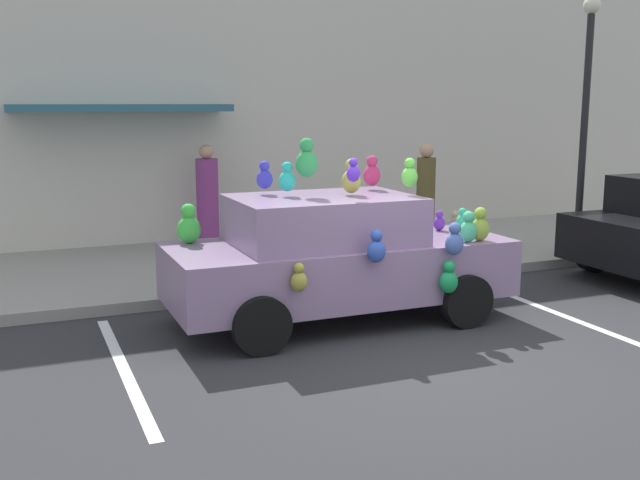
{
  "coord_description": "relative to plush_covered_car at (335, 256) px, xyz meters",
  "views": [
    {
      "loc": [
        -3.8,
        -6.34,
        2.64
      ],
      "look_at": [
        -0.18,
        2.33,
        0.9
      ],
      "focal_mm": 41.8,
      "sensor_mm": 36.0,
      "label": 1
    }
  ],
  "objects": [
    {
      "name": "parking_stripe_front",
      "position": [
        2.73,
        -0.73,
        -0.81
      ],
      "size": [
        0.12,
        3.6,
        0.01
      ],
      "primitive_type": "cube",
      "color": "silver",
      "rests_on": "ground"
    },
    {
      "name": "pedestrian_near_shopfront",
      "position": [
        2.63,
        2.33,
        0.22
      ],
      "size": [
        0.3,
        0.3,
        1.84
      ],
      "color": "brown",
      "rests_on": "sidewalk"
    },
    {
      "name": "sidewalk",
      "position": [
        0.23,
        3.27,
        -0.73
      ],
      "size": [
        24.0,
        4.0,
        0.15
      ],
      "primitive_type": "cube",
      "color": "gray",
      "rests_on": "ground"
    },
    {
      "name": "plush_covered_car",
      "position": [
        0.0,
        0.0,
        0.0
      ],
      "size": [
        4.12,
        1.97,
        2.23
      ],
      "color": "gray",
      "rests_on": "ground"
    },
    {
      "name": "teddy_bear_on_sidewalk",
      "position": [
        3.0,
        1.86,
        -0.28
      ],
      "size": [
        0.42,
        0.35,
        0.81
      ],
      "color": "beige",
      "rests_on": "sidewalk"
    },
    {
      "name": "street_lamp_post",
      "position": [
        5.3,
        1.77,
        1.88
      ],
      "size": [
        0.28,
        0.28,
        4.17
      ],
      "color": "black",
      "rests_on": "sidewalk"
    },
    {
      "name": "pedestrian_walking_past",
      "position": [
        -0.39,
        4.68,
        0.16
      ],
      "size": [
        0.39,
        0.39,
        1.77
      ],
      "color": "#86367D",
      "rests_on": "sidewalk"
    },
    {
      "name": "parking_stripe_rear",
      "position": [
        -2.65,
        -0.73,
        -0.81
      ],
      "size": [
        0.12,
        3.6,
        0.01
      ],
      "primitive_type": "cube",
      "color": "silver",
      "rests_on": "ground"
    },
    {
      "name": "ground_plane",
      "position": [
        0.23,
        -1.73,
        -0.81
      ],
      "size": [
        60.0,
        60.0,
        0.0
      ],
      "primitive_type": "plane",
      "color": "#2D2D30"
    },
    {
      "name": "storefront_building",
      "position": [
        0.21,
        5.42,
        2.38
      ],
      "size": [
        24.0,
        1.25,
        6.4
      ],
      "color": "beige",
      "rests_on": "ground"
    }
  ]
}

